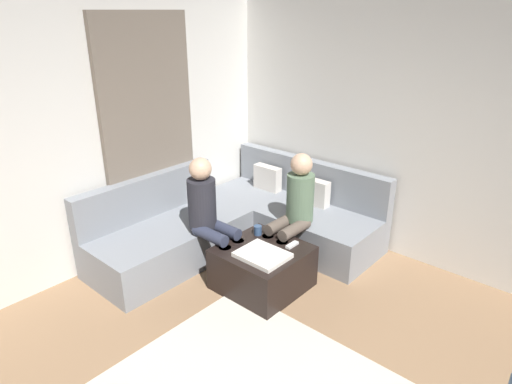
% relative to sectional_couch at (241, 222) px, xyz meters
% --- Properties ---
extents(wall_back, '(6.00, 0.12, 2.70)m').
position_rel_sectional_couch_xyz_m(wall_back, '(2.08, 1.06, 1.07)').
color(wall_back, silver).
rests_on(wall_back, ground_plane).
extents(wall_left, '(0.12, 6.00, 2.70)m').
position_rel_sectional_couch_xyz_m(wall_left, '(-0.86, -1.88, 1.07)').
color(wall_left, silver).
rests_on(wall_left, ground_plane).
extents(curtain_panel, '(0.06, 1.10, 2.50)m').
position_rel_sectional_couch_xyz_m(curtain_panel, '(-0.76, -0.58, 0.97)').
color(curtain_panel, '#726659').
rests_on(curtain_panel, ground_plane).
extents(sectional_couch, '(2.10, 2.55, 0.87)m').
position_rel_sectional_couch_xyz_m(sectional_couch, '(0.00, 0.00, 0.00)').
color(sectional_couch, gray).
rests_on(sectional_couch, ground_plane).
extents(ottoman, '(0.76, 0.76, 0.42)m').
position_rel_sectional_couch_xyz_m(ottoman, '(0.73, -0.47, -0.07)').
color(ottoman, black).
rests_on(ottoman, ground_plane).
extents(folded_blanket, '(0.44, 0.36, 0.04)m').
position_rel_sectional_couch_xyz_m(folded_blanket, '(0.83, -0.59, 0.16)').
color(folded_blanket, white).
rests_on(folded_blanket, ottoman).
extents(coffee_mug, '(0.08, 0.08, 0.10)m').
position_rel_sectional_couch_xyz_m(coffee_mug, '(0.51, -0.29, 0.19)').
color(coffee_mug, '#334C72').
rests_on(coffee_mug, ottoman).
extents(game_remote, '(0.05, 0.15, 0.02)m').
position_rel_sectional_couch_xyz_m(game_remote, '(0.91, -0.25, 0.15)').
color(game_remote, white).
rests_on(game_remote, ottoman).
extents(person_on_couch_back, '(0.30, 0.60, 1.20)m').
position_rel_sectional_couch_xyz_m(person_on_couch_back, '(0.70, 0.06, 0.38)').
color(person_on_couch_back, brown).
rests_on(person_on_couch_back, ground_plane).
extents(person_on_couch_side, '(0.60, 0.30, 1.20)m').
position_rel_sectional_couch_xyz_m(person_on_couch_side, '(0.15, -0.60, 0.38)').
color(person_on_couch_side, '#2D3347').
rests_on(person_on_couch_side, ground_plane).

